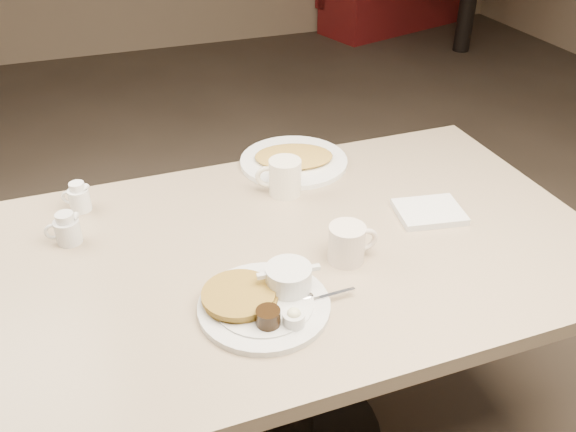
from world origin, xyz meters
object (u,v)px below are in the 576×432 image
object	(u,v)px
coffee_mug_far	(284,177)
hash_plate	(294,160)
coffee_mug_near	(348,243)
creamer_right	(79,198)
diner_table	(291,298)
main_plate	(266,297)
creamer_left	(67,229)

from	to	relation	value
coffee_mug_far	hash_plate	distance (m)	0.18
coffee_mug_near	creamer_right	xyz separation A→B (m)	(-0.57, 0.43, -0.01)
diner_table	main_plate	size ratio (longest dim) A/B	4.31
coffee_mug_far	creamer_left	world-z (taller)	coffee_mug_far
diner_table	main_plate	bearing A→B (deg)	-123.81
coffee_mug_far	creamer_left	bearing A→B (deg)	-176.24
main_plate	coffee_mug_far	xyz separation A→B (m)	(0.19, 0.42, 0.03)
coffee_mug_near	hash_plate	world-z (taller)	coffee_mug_near
diner_table	hash_plate	bearing A→B (deg)	68.59
coffee_mug_far	hash_plate	world-z (taller)	coffee_mug_far
main_plate	creamer_left	bearing A→B (deg)	134.60
main_plate	creamer_right	size ratio (longest dim) A/B	4.35
creamer_right	hash_plate	world-z (taller)	creamer_right
diner_table	coffee_mug_near	xyz separation A→B (m)	(0.10, -0.10, 0.22)
creamer_right	creamer_left	bearing A→B (deg)	-104.59
main_plate	creamer_left	world-z (taller)	creamer_left
coffee_mug_near	hash_plate	size ratio (longest dim) A/B	0.31
creamer_left	creamer_right	xyz separation A→B (m)	(0.04, 0.14, 0.00)
coffee_mug_near	creamer_left	bearing A→B (deg)	154.14
main_plate	coffee_mug_far	world-z (taller)	coffee_mug_far
main_plate	hash_plate	distance (m)	0.63
coffee_mug_near	creamer_left	size ratio (longest dim) A/B	1.29
diner_table	creamer_left	distance (m)	0.57
diner_table	main_plate	distance (m)	0.29
coffee_mug_near	creamer_right	distance (m)	0.71
creamer_right	diner_table	bearing A→B (deg)	-35.84
coffee_mug_far	creamer_left	xyz separation A→B (m)	(-0.56, -0.04, -0.01)
diner_table	creamer_right	bearing A→B (deg)	144.16
coffee_mug_far	creamer_left	size ratio (longest dim) A/B	1.42
diner_table	hash_plate	distance (m)	0.45
main_plate	creamer_right	distance (m)	0.62
diner_table	coffee_mug_near	world-z (taller)	coffee_mug_near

